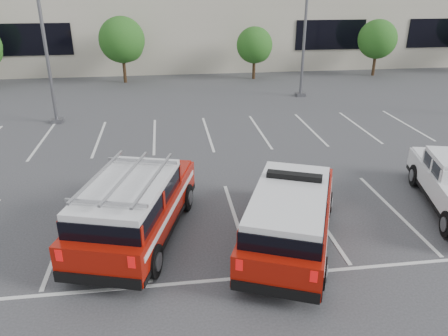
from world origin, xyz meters
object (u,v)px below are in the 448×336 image
at_px(convention_building, 184,9).
at_px(tree_mid_right, 255,46).
at_px(light_pole_mid, 306,15).
at_px(tree_mid_left, 123,41).
at_px(light_pole_left, 42,23).
at_px(fire_chief_suv, 290,219).
at_px(ladder_suv, 135,211).
at_px(tree_right, 378,40).

bearing_deg(convention_building, tree_mid_right, -63.43).
bearing_deg(light_pole_mid, tree_mid_right, 107.52).
relative_size(tree_mid_left, light_pole_left, 0.47).
bearing_deg(convention_building, fire_chief_suv, -88.08).
height_order(tree_mid_right, light_pole_mid, light_pole_mid).
bearing_deg(convention_building, ladder_suv, -95.84).
xyz_separation_m(convention_building, light_pole_left, (-8.18, -19.86, 0.47)).
relative_size(convention_building, fire_chief_suv, 9.60).
relative_size(light_pole_left, light_pole_mid, 1.00).
relative_size(light_pole_mid, fire_chief_suv, 1.64).
height_order(tree_mid_right, light_pole_left, light_pole_left).
distance_m(tree_mid_right, fire_chief_suv, 23.86).
xyz_separation_m(tree_mid_right, tree_right, (10.00, 0.00, 0.27)).
bearing_deg(tree_right, fire_chief_suv, -120.41).
bearing_deg(ladder_suv, light_pole_left, 127.94).
height_order(light_pole_left, ladder_suv, light_pole_left).
height_order(convention_building, light_pole_left, convention_building).
bearing_deg(ladder_suv, tree_mid_left, 111.13).
bearing_deg(tree_mid_left, tree_mid_right, -0.00).
bearing_deg(tree_right, convention_building, 146.63).
distance_m(light_pole_left, ladder_suv, 14.06).
height_order(tree_right, light_pole_left, light_pole_left).
bearing_deg(convention_building, tree_right, -33.37).
distance_m(convention_building, light_pole_mid, 17.27).
distance_m(tree_right, light_pole_left, 25.30).
height_order(tree_mid_left, tree_mid_right, tree_mid_left).
distance_m(tree_mid_right, light_pole_mid, 6.88).
height_order(convention_building, ladder_suv, convention_building).
xyz_separation_m(tree_mid_left, light_pole_left, (-3.09, -10.05, 2.14)).
bearing_deg(ladder_suv, fire_chief_suv, 4.18).
distance_m(convention_building, ladder_suv, 32.73).
xyz_separation_m(tree_right, light_pole_mid, (-8.09, -6.05, 2.41)).
height_order(tree_mid_left, light_pole_left, light_pole_left).
bearing_deg(tree_mid_left, convention_building, 62.60).
bearing_deg(tree_mid_right, tree_mid_left, 180.00).
xyz_separation_m(convention_building, fire_chief_suv, (1.12, -33.31, -3.87)).
bearing_deg(tree_mid_right, light_pole_left, -142.50).
bearing_deg(ladder_suv, tree_mid_right, 86.55).
relative_size(tree_mid_right, ladder_suv, 0.65).
bearing_deg(light_pole_left, tree_right, 23.51).
bearing_deg(fire_chief_suv, tree_mid_right, 103.36).
distance_m(tree_mid_left, fire_chief_suv, 24.40).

